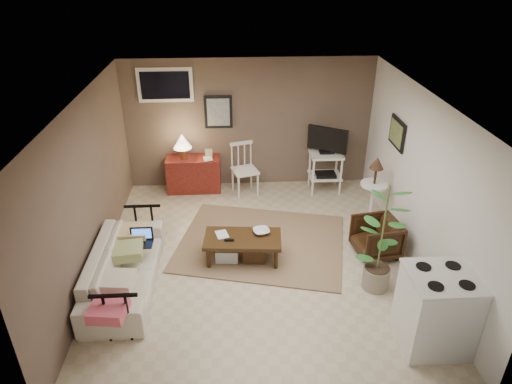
{
  "coord_description": "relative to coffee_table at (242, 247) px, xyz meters",
  "views": [
    {
      "loc": [
        -0.34,
        -5.44,
        4.01
      ],
      "look_at": [
        0.0,
        0.35,
        0.93
      ],
      "focal_mm": 32.0,
      "sensor_mm": 36.0,
      "label": 1
    }
  ],
  "objects": [
    {
      "name": "potted_plant",
      "position": [
        1.76,
        -0.71,
        0.6
      ],
      "size": [
        0.39,
        0.39,
        1.56
      ],
      "color": "gray",
      "rests_on": "floor"
    },
    {
      "name": "art_right",
      "position": [
        2.45,
        1.05,
        1.29
      ],
      "size": [
        0.03,
        0.6,
        0.45
      ],
      "primitive_type": "cube",
      "color": "black"
    },
    {
      "name": "armchair",
      "position": [
        1.97,
        0.05,
        0.08
      ],
      "size": [
        0.65,
        0.68,
        0.62
      ],
      "primitive_type": "imported",
      "rotation": [
        0.0,
        0.0,
        -1.42
      ],
      "color": "black",
      "rests_on": "floor"
    },
    {
      "name": "coffee_table",
      "position": [
        0.0,
        0.0,
        0.0
      ],
      "size": [
        1.14,
        0.66,
        0.42
      ],
      "color": "#3D2710",
      "rests_on": "floor"
    },
    {
      "name": "art_back",
      "position": [
        -0.33,
        2.48,
        1.22
      ],
      "size": [
        0.5,
        0.03,
        0.6
      ],
      "primitive_type": "cube",
      "color": "black"
    },
    {
      "name": "sofa",
      "position": [
        -1.58,
        -0.48,
        0.16
      ],
      "size": [
        0.59,
        2.03,
        0.79
      ],
      "primitive_type": "imported",
      "rotation": [
        0.0,
        0.0,
        1.57
      ],
      "color": "beige",
      "rests_on": "floor"
    },
    {
      "name": "window",
      "position": [
        -1.23,
        2.48,
        1.72
      ],
      "size": [
        0.96,
        0.03,
        0.6
      ],
      "primitive_type": "cube",
      "color": "white"
    },
    {
      "name": "sofa_end_rails",
      "position": [
        -1.46,
        -0.48,
        0.11
      ],
      "size": [
        0.54,
        2.02,
        0.68
      ],
      "primitive_type": null,
      "color": "black",
      "rests_on": "floor"
    },
    {
      "name": "book_table",
      "position": [
        -0.37,
        0.05,
        0.27
      ],
      "size": [
        0.16,
        0.06,
        0.23
      ],
      "primitive_type": "imported",
      "rotation": [
        0.0,
        0.0,
        0.25
      ],
      "color": "#3D2710",
      "rests_on": "coffee_table"
    },
    {
      "name": "book_console",
      "position": [
        -0.62,
        2.18,
        0.53
      ],
      "size": [
        0.16,
        0.05,
        0.21
      ],
      "primitive_type": "imported",
      "rotation": [
        0.0,
        0.0,
        0.17
      ],
      "color": "#3D2710",
      "rests_on": "red_console"
    },
    {
      "name": "rug",
      "position": [
        0.31,
        0.41,
        -0.22
      ],
      "size": [
        2.87,
        2.5,
        0.02
      ],
      "primitive_type": "cube",
      "rotation": [
        0.0,
        0.0,
        -0.24
      ],
      "color": "#967857",
      "rests_on": "floor"
    },
    {
      "name": "laptop",
      "position": [
        -1.39,
        -0.13,
        0.28
      ],
      "size": [
        0.31,
        0.23,
        0.21
      ],
      "color": "black",
      "rests_on": "sofa"
    },
    {
      "name": "spindle_chair",
      "position": [
        0.12,
        2.12,
        0.21
      ],
      "size": [
        0.53,
        0.53,
        0.95
      ],
      "color": "white",
      "rests_on": "floor"
    },
    {
      "name": "tv_stand",
      "position": [
        1.61,
        2.12,
        0.42
      ],
      "size": [
        0.66,
        0.48,
        1.24
      ],
      "color": "white",
      "rests_on": "floor"
    },
    {
      "name": "bowl",
      "position": [
        0.28,
        0.1,
        0.28
      ],
      "size": [
        0.24,
        0.1,
        0.23
      ],
      "primitive_type": "imported",
      "rotation": [
        0.0,
        0.0,
        0.21
      ],
      "color": "#3D2710",
      "rests_on": "coffee_table"
    },
    {
      "name": "side_table",
      "position": [
        2.16,
        0.96,
        0.49
      ],
      "size": [
        0.44,
        0.44,
        1.17
      ],
      "color": "white",
      "rests_on": "floor"
    },
    {
      "name": "floor",
      "position": [
        0.22,
        0.0,
        -0.23
      ],
      "size": [
        5.0,
        5.0,
        0.0
      ],
      "primitive_type": "plane",
      "color": "#C1B293",
      "rests_on": "ground"
    },
    {
      "name": "stove",
      "position": [
        2.11,
        -1.71,
        0.25
      ],
      "size": [
        0.74,
        0.69,
        0.97
      ],
      "color": "silver",
      "rests_on": "floor"
    },
    {
      "name": "red_console",
      "position": [
        -0.84,
        2.27,
        0.16
      ],
      "size": [
        0.98,
        0.44,
        1.13
      ],
      "color": "maroon",
      "rests_on": "floor"
    },
    {
      "name": "sofa_pillows",
      "position": [
        -1.53,
        -0.71,
        0.25
      ],
      "size": [
        0.39,
        1.93,
        0.14
      ],
      "primitive_type": null,
      "color": "beige",
      "rests_on": "sofa"
    }
  ]
}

